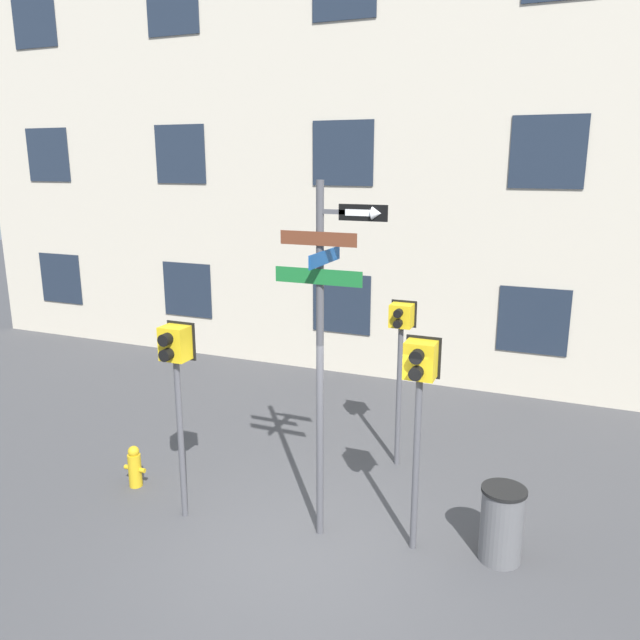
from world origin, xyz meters
The scene contains 8 objects.
ground_plane centered at (0.00, 0.00, 0.00)m, with size 60.00×60.00×0.00m, color #424244.
building_facade centered at (0.00, 6.84, 6.37)m, with size 24.00×0.63×12.74m.
street_sign_pole centered at (0.02, 0.56, 2.65)m, with size 1.33×0.90×4.41m.
pedestrian_signal_left centered at (-1.87, 0.24, 2.11)m, with size 0.40×0.40×2.65m.
pedestrian_signal_right centered at (1.13, 0.70, 2.12)m, with size 0.41×0.40×2.66m.
pedestrian_signal_across centered at (0.35, 2.77, 2.03)m, with size 0.39×0.40×2.60m.
fire_hydrant centered at (-2.98, 0.63, 0.30)m, with size 0.35×0.19×0.63m.
trash_bin centered at (2.14, 0.88, 0.47)m, with size 0.53×0.53×0.93m.
Camera 1 is at (2.66, -5.95, 4.59)m, focal length 35.00 mm.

